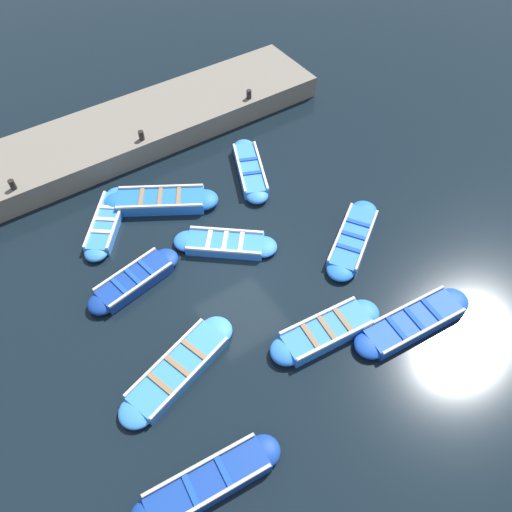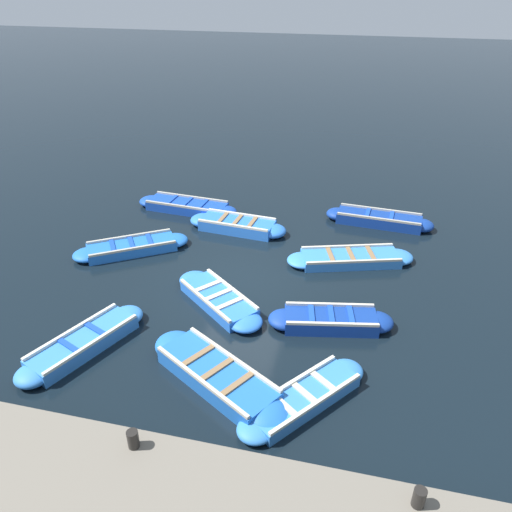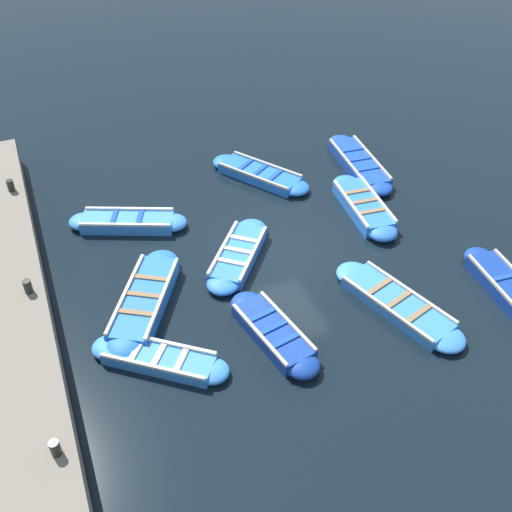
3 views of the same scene
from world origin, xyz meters
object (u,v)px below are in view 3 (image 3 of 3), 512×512
object	(u,v)px
boat_stern_in	(238,255)
boat_bow_out	(159,359)
boat_centre	(145,301)
bollard_mid_south	(11,185)
boat_mid_row	(273,333)
bollard_mid_north	(28,286)
boat_outer_right	(260,174)
boat_end_of_row	(363,206)
bollard_north	(55,448)
boat_outer_left	(128,222)
boat_far_corner	(512,293)
boat_broadside	(397,304)
boat_tucked	(359,163)

from	to	relation	value
boat_stern_in	boat_bow_out	size ratio (longest dim) A/B	1.01
boat_centre	bollard_mid_south	world-z (taller)	bollard_mid_south
boat_bow_out	boat_centre	xyz separation A→B (m)	(0.15, 1.94, 0.05)
boat_mid_row	bollard_mid_north	bearing A→B (deg)	150.94
boat_outer_right	boat_end_of_row	xyz separation A→B (m)	(2.22, -2.91, 0.03)
bollard_north	boat_outer_left	bearing A→B (deg)	68.50
bollard_mid_north	bollard_mid_south	world-z (taller)	same
boat_far_corner	bollard_mid_south	size ratio (longest dim) A/B	10.88
boat_stern_in	bollard_north	size ratio (longest dim) A/B	9.01
bollard_north	bollard_mid_north	distance (m)	4.68
boat_stern_in	boat_bow_out	distance (m)	4.09
boat_end_of_row	boat_centre	world-z (taller)	boat_centre
boat_outer_right	boat_far_corner	world-z (taller)	boat_far_corner
bollard_north	bollard_mid_south	distance (m)	9.35
boat_centre	bollard_north	size ratio (longest dim) A/B	11.08
boat_end_of_row	boat_broadside	size ratio (longest dim) A/B	0.88
boat_outer_left	bollard_mid_north	xyz separation A→B (m)	(-2.94, -2.79, 0.86)
boat_tucked	boat_bow_out	size ratio (longest dim) A/B	1.28
bollard_mid_north	bollard_mid_south	xyz separation A→B (m)	(0.00, 4.68, 0.00)
boat_far_corner	boat_centre	bearing A→B (deg)	159.59
boat_stern_in	bollard_north	distance (m)	7.34
boat_bow_out	bollard_mid_south	distance (m)	7.72
boat_mid_row	bollard_mid_south	bearing A→B (deg)	124.39
bollard_mid_north	boat_bow_out	bearing A→B (deg)	-46.87
boat_tucked	bollard_mid_south	bearing A→B (deg)	171.68
boat_mid_row	bollard_north	world-z (taller)	bollard_north
boat_mid_row	boat_bow_out	size ratio (longest dim) A/B	1.05
boat_end_of_row	boat_stern_in	size ratio (longest dim) A/B	1.13
boat_outer_right	boat_bow_out	distance (m)	8.14
boat_stern_in	boat_outer_left	size ratio (longest dim) A/B	0.89
boat_outer_right	bollard_mid_north	bearing A→B (deg)	-153.68
boat_end_of_row	boat_far_corner	world-z (taller)	boat_end_of_row
boat_outer_right	bollard_north	bearing A→B (deg)	-131.92
boat_centre	bollard_north	xyz separation A→B (m)	(-2.58, -4.01, 0.84)
boat_tucked	bollard_north	size ratio (longest dim) A/B	11.35
boat_mid_row	boat_stern_in	distance (m)	3.07
boat_outer_left	boat_broadside	xyz separation A→B (m)	(5.52, -5.93, -0.03)
boat_end_of_row	bollard_mid_north	size ratio (longest dim) A/B	10.16
boat_centre	bollard_mid_north	size ratio (longest dim) A/B	11.08
boat_stern_in	boat_bow_out	world-z (taller)	boat_stern_in
boat_broadside	boat_stern_in	bearing A→B (deg)	132.37
bollard_north	boat_outer_right	bearing A→B (deg)	48.08
boat_broadside	bollard_mid_north	size ratio (longest dim) A/B	11.52
boat_outer_left	boat_bow_out	bearing A→B (deg)	-95.34
boat_end_of_row	bollard_mid_south	bearing A→B (deg)	158.51
bollard_north	boat_mid_row	bearing A→B (deg)	19.27
boat_mid_row	boat_centre	bearing A→B (deg)	139.45
boat_far_corner	bollard_mid_north	world-z (taller)	bollard_mid_north
boat_mid_row	boat_far_corner	size ratio (longest dim) A/B	0.86
boat_mid_row	boat_outer_left	distance (m)	6.08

